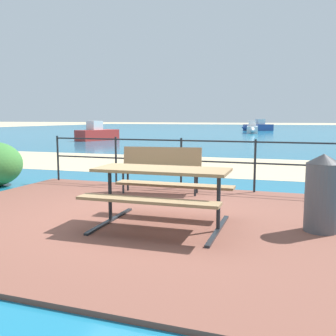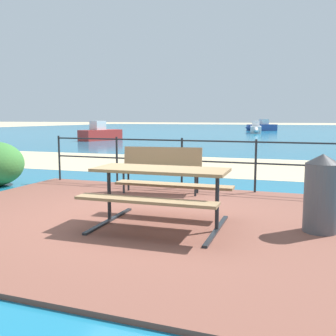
{
  "view_description": "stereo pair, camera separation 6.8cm",
  "coord_description": "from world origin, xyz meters",
  "px_view_note": "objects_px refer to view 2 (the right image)",
  "views": [
    {
      "loc": [
        2.29,
        -4.94,
        1.47
      ],
      "look_at": [
        0.18,
        1.13,
        0.64
      ],
      "focal_mm": 41.04,
      "sensor_mm": 36.0,
      "label": 1
    },
    {
      "loc": [
        2.36,
        -4.92,
        1.47
      ],
      "look_at": [
        0.18,
        1.13,
        0.64
      ],
      "focal_mm": 41.04,
      "sensor_mm": 36.0,
      "label": 2
    }
  ],
  "objects_px": {
    "park_bench": "(161,166)",
    "boat_near": "(256,129)",
    "picnic_table": "(161,182)",
    "boat_mid": "(261,127)",
    "trash_bin": "(321,193)",
    "boat_far": "(102,134)"
  },
  "relations": [
    {
      "from": "park_bench",
      "to": "boat_near",
      "type": "relative_size",
      "value": 0.44
    },
    {
      "from": "picnic_table",
      "to": "boat_mid",
      "type": "relative_size",
      "value": 0.48
    },
    {
      "from": "park_bench",
      "to": "trash_bin",
      "type": "bearing_deg",
      "value": -40.21
    },
    {
      "from": "trash_bin",
      "to": "boat_mid",
      "type": "distance_m",
      "value": 41.71
    },
    {
      "from": "boat_near",
      "to": "boat_mid",
      "type": "relative_size",
      "value": 0.96
    },
    {
      "from": "boat_near",
      "to": "boat_mid",
      "type": "xyz_separation_m",
      "value": [
        -0.33,
        8.01,
        0.02
      ]
    },
    {
      "from": "boat_near",
      "to": "picnic_table",
      "type": "bearing_deg",
      "value": -2.68
    },
    {
      "from": "boat_near",
      "to": "boat_far",
      "type": "xyz_separation_m",
      "value": [
        -8.16,
        -15.8,
        0.01
      ]
    },
    {
      "from": "boat_near",
      "to": "boat_far",
      "type": "distance_m",
      "value": 17.78
    },
    {
      "from": "trash_bin",
      "to": "boat_near",
      "type": "distance_m",
      "value": 33.73
    },
    {
      "from": "trash_bin",
      "to": "boat_mid",
      "type": "bearing_deg",
      "value": 97.19
    },
    {
      "from": "park_bench",
      "to": "boat_mid",
      "type": "relative_size",
      "value": 0.42
    },
    {
      "from": "park_bench",
      "to": "trash_bin",
      "type": "xyz_separation_m",
      "value": [
        2.78,
        -1.73,
        -0.02
      ]
    },
    {
      "from": "park_bench",
      "to": "boat_mid",
      "type": "bearing_deg",
      "value": 85.22
    },
    {
      "from": "park_bench",
      "to": "boat_mid",
      "type": "height_order",
      "value": "boat_mid"
    },
    {
      "from": "picnic_table",
      "to": "park_bench",
      "type": "relative_size",
      "value": 1.13
    },
    {
      "from": "boat_mid",
      "to": "park_bench",
      "type": "bearing_deg",
      "value": 60.18
    },
    {
      "from": "picnic_table",
      "to": "park_bench",
      "type": "xyz_separation_m",
      "value": [
        -0.81,
        2.17,
        -0.07
      ]
    },
    {
      "from": "trash_bin",
      "to": "boat_mid",
      "type": "height_order",
      "value": "boat_mid"
    },
    {
      "from": "picnic_table",
      "to": "boat_far",
      "type": "relative_size",
      "value": 0.5
    },
    {
      "from": "park_bench",
      "to": "boat_far",
      "type": "bearing_deg",
      "value": 114.64
    },
    {
      "from": "picnic_table",
      "to": "trash_bin",
      "type": "bearing_deg",
      "value": 11.02
    }
  ]
}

